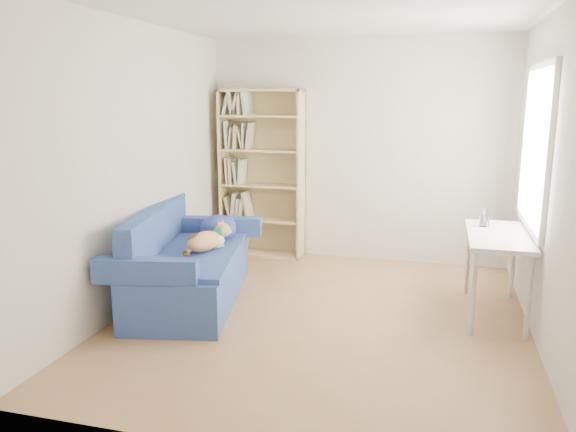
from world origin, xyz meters
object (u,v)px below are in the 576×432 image
object	(u,v)px
desk	(498,243)
pen_cup	(484,220)
sofa	(188,265)
bookshelf	(262,181)

from	to	relation	value
desk	pen_cup	world-z (taller)	pen_cup
sofa	bookshelf	distance (m)	1.81
bookshelf	sofa	bearing A→B (deg)	-96.90
pen_cup	sofa	bearing A→B (deg)	-166.94
sofa	bookshelf	bearing A→B (deg)	71.45
desk	sofa	bearing A→B (deg)	-172.63
sofa	pen_cup	xyz separation A→B (m)	(2.70, 0.63, 0.47)
sofa	desk	distance (m)	2.85
bookshelf	desk	size ratio (longest dim) A/B	1.78
sofa	pen_cup	bearing A→B (deg)	1.40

